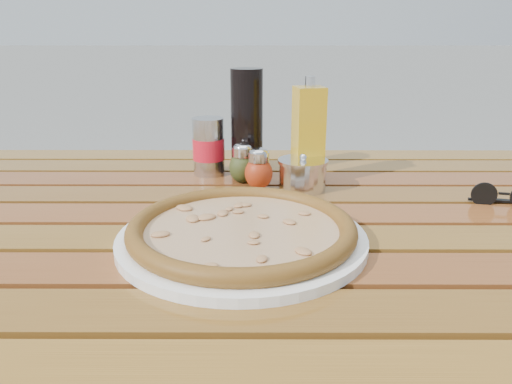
{
  "coord_description": "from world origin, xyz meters",
  "views": [
    {
      "loc": [
        0.0,
        -0.79,
        1.05
      ],
      "look_at": [
        0.0,
        0.02,
        0.78
      ],
      "focal_mm": 35.0,
      "sensor_mm": 36.0,
      "label": 1
    }
  ],
  "objects_px": {
    "pepper_shaker": "(259,169)",
    "sunglasses": "(503,197)",
    "oregano_shaker": "(243,164)",
    "dark_bottle": "(247,123)",
    "parmesan_tin": "(303,174)",
    "soda_can": "(209,147)",
    "table": "(256,253)",
    "pizza": "(242,229)",
    "plate": "(242,239)",
    "olive_oil_cruet": "(308,135)"
  },
  "relations": [
    {
      "from": "dark_bottle",
      "to": "soda_can",
      "type": "bearing_deg",
      "value": 178.92
    },
    {
      "from": "pizza",
      "to": "dark_bottle",
      "type": "xyz_separation_m",
      "value": [
        0.0,
        0.36,
        0.09
      ]
    },
    {
      "from": "sunglasses",
      "to": "olive_oil_cruet",
      "type": "bearing_deg",
      "value": 169.98
    },
    {
      "from": "sunglasses",
      "to": "plate",
      "type": "bearing_deg",
      "value": -147.46
    },
    {
      "from": "table",
      "to": "plate",
      "type": "xyz_separation_m",
      "value": [
        -0.02,
        -0.13,
        0.08
      ]
    },
    {
      "from": "pizza",
      "to": "olive_oil_cruet",
      "type": "xyz_separation_m",
      "value": [
        0.12,
        0.3,
        0.07
      ]
    },
    {
      "from": "plate",
      "to": "pizza",
      "type": "bearing_deg",
      "value": 0.0
    },
    {
      "from": "soda_can",
      "to": "olive_oil_cruet",
      "type": "distance_m",
      "value": 0.21
    },
    {
      "from": "parmesan_tin",
      "to": "dark_bottle",
      "type": "bearing_deg",
      "value": 136.57
    },
    {
      "from": "plate",
      "to": "olive_oil_cruet",
      "type": "distance_m",
      "value": 0.34
    },
    {
      "from": "olive_oil_cruet",
      "to": "sunglasses",
      "type": "xyz_separation_m",
      "value": [
        0.33,
        -0.14,
        -0.08
      ]
    },
    {
      "from": "oregano_shaker",
      "to": "dark_bottle",
      "type": "bearing_deg",
      "value": 82.1
    },
    {
      "from": "plate",
      "to": "table",
      "type": "bearing_deg",
      "value": 81.0
    },
    {
      "from": "plate",
      "to": "oregano_shaker",
      "type": "bearing_deg",
      "value": 91.45
    },
    {
      "from": "table",
      "to": "dark_bottle",
      "type": "relative_size",
      "value": 6.36
    },
    {
      "from": "plate",
      "to": "dark_bottle",
      "type": "xyz_separation_m",
      "value": [
        0.0,
        0.36,
        0.1
      ]
    },
    {
      "from": "pepper_shaker",
      "to": "sunglasses",
      "type": "xyz_separation_m",
      "value": [
        0.43,
        -0.1,
        -0.02
      ]
    },
    {
      "from": "pizza",
      "to": "oregano_shaker",
      "type": "height_order",
      "value": "oregano_shaker"
    },
    {
      "from": "oregano_shaker",
      "to": "parmesan_tin",
      "type": "bearing_deg",
      "value": -21.64
    },
    {
      "from": "table",
      "to": "oregano_shaker",
      "type": "xyz_separation_m",
      "value": [
        -0.03,
        0.17,
        0.11
      ]
    },
    {
      "from": "soda_can",
      "to": "parmesan_tin",
      "type": "height_order",
      "value": "soda_can"
    },
    {
      "from": "table",
      "to": "olive_oil_cruet",
      "type": "height_order",
      "value": "olive_oil_cruet"
    },
    {
      "from": "plate",
      "to": "oregano_shaker",
      "type": "xyz_separation_m",
      "value": [
        -0.01,
        0.3,
        0.03
      ]
    },
    {
      "from": "table",
      "to": "olive_oil_cruet",
      "type": "bearing_deg",
      "value": 60.0
    },
    {
      "from": "table",
      "to": "sunglasses",
      "type": "height_order",
      "value": "sunglasses"
    },
    {
      "from": "plate",
      "to": "pepper_shaker",
      "type": "relative_size",
      "value": 4.39
    },
    {
      "from": "sunglasses",
      "to": "oregano_shaker",
      "type": "bearing_deg",
      "value": 176.23
    },
    {
      "from": "dark_bottle",
      "to": "soda_can",
      "type": "distance_m",
      "value": 0.1
    },
    {
      "from": "olive_oil_cruet",
      "to": "parmesan_tin",
      "type": "distance_m",
      "value": 0.08
    },
    {
      "from": "pepper_shaker",
      "to": "parmesan_tin",
      "type": "bearing_deg",
      "value": -4.38
    },
    {
      "from": "table",
      "to": "pepper_shaker",
      "type": "height_order",
      "value": "pepper_shaker"
    },
    {
      "from": "plate",
      "to": "pepper_shaker",
      "type": "bearing_deg",
      "value": 84.58
    },
    {
      "from": "pizza",
      "to": "olive_oil_cruet",
      "type": "distance_m",
      "value": 0.33
    },
    {
      "from": "parmesan_tin",
      "to": "table",
      "type": "bearing_deg",
      "value": -124.79
    },
    {
      "from": "pizza",
      "to": "sunglasses",
      "type": "bearing_deg",
      "value": 19.97
    },
    {
      "from": "table",
      "to": "sunglasses",
      "type": "xyz_separation_m",
      "value": [
        0.43,
        0.04,
        0.09
      ]
    },
    {
      "from": "pizza",
      "to": "olive_oil_cruet",
      "type": "bearing_deg",
      "value": 68.02
    },
    {
      "from": "oregano_shaker",
      "to": "parmesan_tin",
      "type": "relative_size",
      "value": 0.73
    },
    {
      "from": "pepper_shaker",
      "to": "soda_can",
      "type": "xyz_separation_m",
      "value": [
        -0.11,
        0.1,
        0.02
      ]
    },
    {
      "from": "pepper_shaker",
      "to": "sunglasses",
      "type": "height_order",
      "value": "pepper_shaker"
    },
    {
      "from": "soda_can",
      "to": "plate",
      "type": "bearing_deg",
      "value": -77.36
    },
    {
      "from": "oregano_shaker",
      "to": "sunglasses",
      "type": "relative_size",
      "value": 0.74
    },
    {
      "from": "table",
      "to": "soda_can",
      "type": "bearing_deg",
      "value": 113.31
    },
    {
      "from": "plate",
      "to": "olive_oil_cruet",
      "type": "height_order",
      "value": "olive_oil_cruet"
    },
    {
      "from": "plate",
      "to": "pepper_shaker",
      "type": "xyz_separation_m",
      "value": [
        0.02,
        0.26,
        0.03
      ]
    },
    {
      "from": "oregano_shaker",
      "to": "dark_bottle",
      "type": "xyz_separation_m",
      "value": [
        0.01,
        0.06,
        0.07
      ]
    },
    {
      "from": "soda_can",
      "to": "dark_bottle",
      "type": "bearing_deg",
      "value": -1.08
    },
    {
      "from": "parmesan_tin",
      "to": "sunglasses",
      "type": "height_order",
      "value": "parmesan_tin"
    },
    {
      "from": "soda_can",
      "to": "table",
      "type": "bearing_deg",
      "value": -66.69
    },
    {
      "from": "oregano_shaker",
      "to": "pepper_shaker",
      "type": "bearing_deg",
      "value": -50.93
    }
  ]
}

